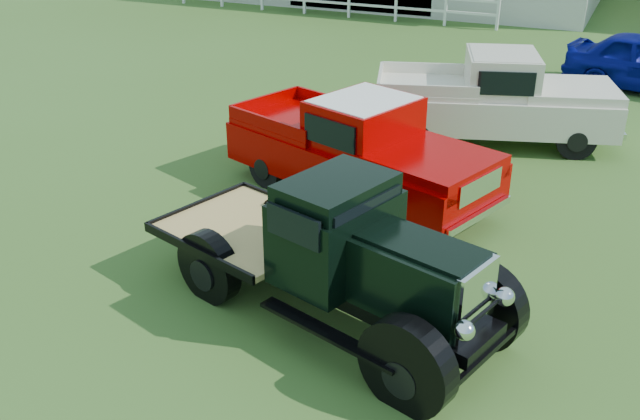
% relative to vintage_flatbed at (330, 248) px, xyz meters
% --- Properties ---
extents(ground, '(120.00, 120.00, 0.00)m').
position_rel_vintage_flatbed_xyz_m(ground, '(-0.79, -0.22, -1.03)').
color(ground, '#395B20').
extents(fence_rail, '(14.20, 0.16, 1.20)m').
position_rel_vintage_flatbed_xyz_m(fence_rail, '(-8.79, 19.78, -0.43)').
color(fence_rail, white).
rests_on(fence_rail, ground).
extents(vintage_flatbed, '(5.60, 3.52, 2.07)m').
position_rel_vintage_flatbed_xyz_m(vintage_flatbed, '(0.00, 0.00, 0.00)').
color(vintage_flatbed, black).
rests_on(vintage_flatbed, ground).
extents(red_pickup, '(5.73, 3.72, 1.95)m').
position_rel_vintage_flatbed_xyz_m(red_pickup, '(-1.07, 3.76, -0.06)').
color(red_pickup, '#9E0000').
rests_on(red_pickup, ground).
extents(white_pickup, '(5.73, 3.58, 1.97)m').
position_rel_vintage_flatbed_xyz_m(white_pickup, '(0.54, 7.78, -0.05)').
color(white_pickup, beige).
rests_on(white_pickup, ground).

